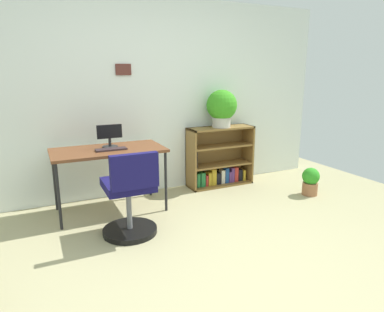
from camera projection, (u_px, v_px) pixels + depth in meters
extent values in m
plane|color=tan|center=(227.00, 275.00, 2.61)|extent=(6.24, 6.24, 0.00)
cube|color=white|center=(140.00, 98.00, 4.21)|extent=(5.20, 0.10, 2.40)
cube|color=#572A24|center=(123.00, 69.00, 3.99)|extent=(0.18, 0.02, 0.13)
cube|color=brown|center=(108.00, 150.00, 3.68)|extent=(1.19, 0.63, 0.03)
cylinder|color=black|center=(59.00, 197.00, 3.29)|extent=(0.03, 0.03, 0.68)
cylinder|color=black|center=(166.00, 182.00, 3.75)|extent=(0.03, 0.03, 0.68)
cylinder|color=black|center=(55.00, 181.00, 3.77)|extent=(0.03, 0.03, 0.68)
cylinder|color=black|center=(150.00, 169.00, 4.23)|extent=(0.03, 0.03, 0.68)
cylinder|color=#262628|center=(110.00, 147.00, 3.76)|extent=(0.17, 0.17, 0.01)
cylinder|color=#262628|center=(110.00, 142.00, 3.75)|extent=(0.03, 0.03, 0.09)
cube|color=black|center=(109.00, 131.00, 3.71)|extent=(0.27, 0.02, 0.15)
cube|color=#332528|center=(111.00, 149.00, 3.61)|extent=(0.32, 0.11, 0.02)
cylinder|color=black|center=(130.00, 230.00, 3.29)|extent=(0.52, 0.52, 0.05)
cylinder|color=slate|center=(129.00, 209.00, 3.24)|extent=(0.05, 0.05, 0.40)
cube|color=#16134E|center=(128.00, 185.00, 3.18)|extent=(0.44, 0.44, 0.08)
cube|color=#16134E|center=(135.00, 171.00, 2.91)|extent=(0.42, 0.07, 0.31)
cube|color=olive|center=(191.00, 160.00, 4.44)|extent=(0.02, 0.30, 0.81)
cube|color=olive|center=(247.00, 153.00, 4.81)|extent=(0.02, 0.30, 0.81)
cube|color=olive|center=(221.00, 128.00, 4.53)|extent=(0.90, 0.30, 0.02)
cube|color=olive|center=(220.00, 184.00, 4.72)|extent=(0.90, 0.30, 0.02)
cube|color=olive|center=(215.00, 154.00, 4.75)|extent=(0.90, 0.02, 0.81)
cube|color=olive|center=(220.00, 164.00, 4.65)|extent=(0.86, 0.28, 0.02)
cube|color=olive|center=(220.00, 146.00, 4.59)|extent=(0.86, 0.28, 0.02)
cube|color=#593372|center=(194.00, 181.00, 4.52)|extent=(0.04, 0.09, 0.16)
cube|color=#237238|center=(197.00, 180.00, 4.54)|extent=(0.05, 0.10, 0.19)
cube|color=#237238|center=(202.00, 179.00, 4.56)|extent=(0.06, 0.11, 0.19)
cube|color=#B22D28|center=(205.00, 180.00, 4.59)|extent=(0.03, 0.11, 0.15)
cube|color=#B79323|center=(209.00, 179.00, 4.61)|extent=(0.04, 0.11, 0.18)
cube|color=#B79323|center=(213.00, 177.00, 4.63)|extent=(0.07, 0.11, 0.22)
cube|color=black|center=(217.00, 178.00, 4.67)|extent=(0.07, 0.10, 0.16)
cube|color=beige|center=(222.00, 176.00, 4.69)|extent=(0.06, 0.10, 0.19)
cube|color=#1E478C|center=(226.00, 175.00, 4.72)|extent=(0.05, 0.10, 0.21)
cube|color=#593372|center=(229.00, 177.00, 4.74)|extent=(0.03, 0.11, 0.15)
cube|color=#593372|center=(231.00, 174.00, 4.75)|extent=(0.04, 0.11, 0.20)
cube|color=#B22D28|center=(235.00, 174.00, 4.78)|extent=(0.06, 0.11, 0.20)
cube|color=black|center=(239.00, 175.00, 4.81)|extent=(0.06, 0.09, 0.16)
cube|color=#B79323|center=(242.00, 175.00, 4.84)|extent=(0.04, 0.11, 0.15)
cube|color=black|center=(194.00, 159.00, 4.45)|extent=(0.04, 0.11, 0.21)
cylinder|color=#B7B2A8|center=(221.00, 122.00, 4.49)|extent=(0.24, 0.24, 0.13)
sphere|color=#36921D|center=(222.00, 105.00, 4.44)|extent=(0.40, 0.40, 0.40)
cylinder|color=#9E6642|center=(310.00, 189.00, 4.31)|extent=(0.19, 0.19, 0.16)
sphere|color=green|center=(311.00, 176.00, 4.27)|extent=(0.21, 0.21, 0.21)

